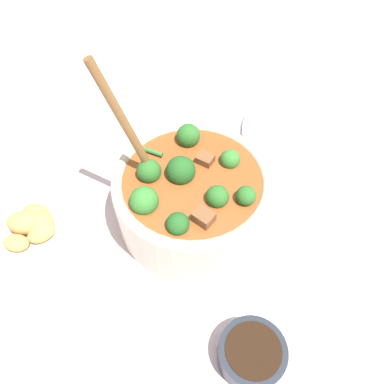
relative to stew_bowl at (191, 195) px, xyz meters
The scene contains 5 objects.
ground_plane 0.06m from the stew_bowl, 120.71° to the right, with size 4.00×4.00×0.00m, color silver.
stew_bowl is the anchor object (origin of this frame).
condiment_bowl 0.23m from the stew_bowl, 156.24° to the left, with size 0.09×0.09×0.04m.
empty_plate 0.30m from the stew_bowl, 93.56° to the right, with size 0.26×0.26×0.02m.
food_plate 0.25m from the stew_bowl, 55.00° to the left, with size 0.18×0.18×0.05m.
Camera 1 is at (-0.24, 0.23, 0.52)m, focal length 35.00 mm.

